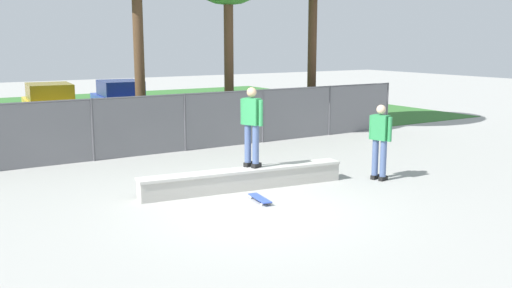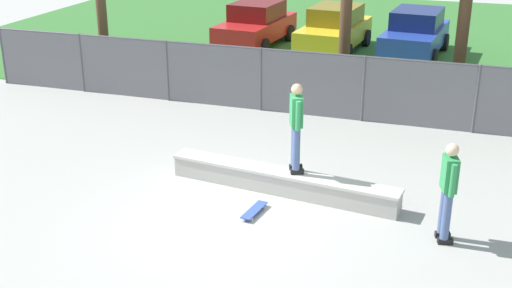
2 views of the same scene
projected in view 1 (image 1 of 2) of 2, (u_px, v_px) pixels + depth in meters
The scene contains 9 objects.
ground_plane at pixel (254, 209), 11.22m from camera, with size 80.00×80.00×0.00m, color #9E9E99.
grass_strip at pixel (60, 116), 25.08m from camera, with size 31.54×20.00×0.02m, color #336B2D.
concrete_ledge at pixel (244, 179), 12.71m from camera, with size 4.85×1.06×0.47m.
skateboarder at pixel (252, 123), 12.66m from camera, with size 0.39×0.56×1.82m.
skateboard at pixel (260, 198), 11.73m from camera, with size 0.31×0.82×0.09m.
chainlink_fence at pixel (141, 123), 16.29m from camera, with size 19.61×0.07×1.75m.
car_yellow at pixel (51, 105), 22.03m from camera, with size 2.29×4.34×1.66m.
car_blue at pixel (121, 100), 23.69m from camera, with size 2.29×4.34×1.66m.
bystander at pixel (380, 139), 13.41m from camera, with size 0.36×0.58×1.82m.
Camera 1 is at (-5.63, -9.21, 3.31)m, focal length 39.54 mm.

